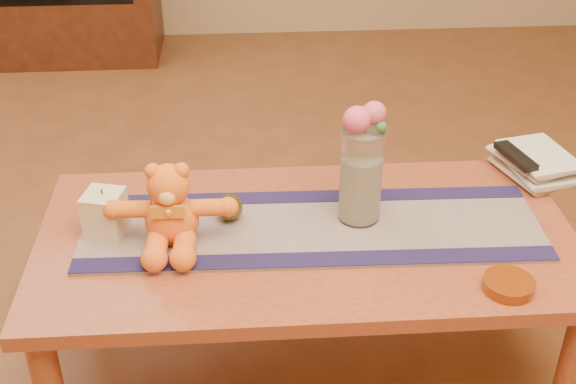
{
  "coord_description": "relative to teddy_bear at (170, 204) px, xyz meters",
  "views": [
    {
      "loc": [
        -0.16,
        -1.6,
        1.58
      ],
      "look_at": [
        -0.05,
        0.0,
        0.58
      ],
      "focal_mm": 47.1,
      "sensor_mm": 36.0,
      "label": 1
    }
  ],
  "objects": [
    {
      "name": "book_top",
      "position": [
        0.96,
        0.24,
        -0.05
      ],
      "size": [
        0.21,
        0.25,
        0.02
      ],
      "primitive_type": "imported",
      "rotation": [
        0.0,
        0.0,
        0.21
      ],
      "color": "#C5B598",
      "rests_on": "book_upper"
    },
    {
      "name": "coffee_table_top",
      "position": [
        0.34,
        0.01,
        -0.13
      ],
      "size": [
        1.4,
        0.7,
        0.04
      ],
      "primitive_type": "cube",
      "color": "maroon",
      "rests_on": "floor"
    },
    {
      "name": "floor",
      "position": [
        0.34,
        0.01,
        -0.56
      ],
      "size": [
        5.5,
        5.5,
        0.0
      ],
      "primitive_type": "plane",
      "color": "brown",
      "rests_on": "ground"
    },
    {
      "name": "rose_left",
      "position": [
        0.47,
        0.06,
        0.19
      ],
      "size": [
        0.07,
        0.07,
        0.07
      ],
      "primitive_type": "sphere",
      "color": "#D64B6F",
      "rests_on": "glass_vase"
    },
    {
      "name": "tv_remote",
      "position": [
        0.96,
        0.23,
        -0.03
      ],
      "size": [
        0.09,
        0.17,
        0.02
      ],
      "primitive_type": "cube",
      "rotation": [
        0.0,
        0.0,
        0.26
      ],
      "color": "black",
      "rests_on": "book_top"
    },
    {
      "name": "rose_right",
      "position": [
        0.51,
        0.07,
        0.2
      ],
      "size": [
        0.06,
        0.06,
        0.06
      ],
      "primitive_type": "sphere",
      "color": "#D64B6F",
      "rests_on": "glass_vase"
    },
    {
      "name": "table_leg_br",
      "position": [
        0.98,
        0.3,
        -0.36
      ],
      "size": [
        0.07,
        0.07,
        0.41
      ],
      "primitive_type": "cylinder",
      "color": "maroon",
      "rests_on": "floor"
    },
    {
      "name": "amber_dish",
      "position": [
        0.79,
        -0.25,
        -0.1
      ],
      "size": [
        0.15,
        0.15,
        0.03
      ],
      "primitive_type": "cylinder",
      "rotation": [
        0.0,
        0.0,
        0.33
      ],
      "color": "#BF5914",
      "rests_on": "coffee_table_top"
    },
    {
      "name": "candle_wick",
      "position": [
        -0.17,
        0.05,
        0.01
      ],
      "size": [
        0.0,
        0.0,
        0.01
      ],
      "primitive_type": "cylinder",
      "rotation": [
        0.0,
        0.0,
        -0.24
      ],
      "color": "black",
      "rests_on": "pillar_candle"
    },
    {
      "name": "runner_border_far",
      "position": [
        0.36,
        0.18,
        -0.1
      ],
      "size": [
        1.2,
        0.09,
        0.0
      ],
      "primitive_type": "cube",
      "rotation": [
        0.0,
        0.0,
        -0.02
      ],
      "color": "#1A153F",
      "rests_on": "persian_runner"
    },
    {
      "name": "blue_flower_back",
      "position": [
        0.5,
        0.1,
        0.18
      ],
      "size": [
        0.04,
        0.04,
        0.04
      ],
      "primitive_type": "sphere",
      "color": "#5061AF",
      "rests_on": "glass_vase"
    },
    {
      "name": "book_upper",
      "position": [
        0.95,
        0.24,
        -0.06
      ],
      "size": [
        0.24,
        0.27,
        0.02
      ],
      "primitive_type": "imported",
      "rotation": [
        0.0,
        0.0,
        0.37
      ],
      "color": "#C5B598",
      "rests_on": "book_lower"
    },
    {
      "name": "blue_flower_side",
      "position": [
        0.46,
        0.09,
        0.17
      ],
      "size": [
        0.04,
        0.04,
        0.04
      ],
      "primitive_type": "sphere",
      "color": "#5061AF",
      "rests_on": "glass_vase"
    },
    {
      "name": "teddy_bear",
      "position": [
        0.0,
        0.0,
        0.0
      ],
      "size": [
        0.32,
        0.26,
        0.21
      ],
      "primitive_type": null,
      "rotation": [
        0.0,
        0.0,
        -0.03
      ],
      "color": "orange",
      "rests_on": "persian_runner"
    },
    {
      "name": "book_lower",
      "position": [
        0.96,
        0.24,
        -0.08
      ],
      "size": [
        0.2,
        0.25,
        0.02
      ],
      "primitive_type": "imported",
      "rotation": [
        0.0,
        0.0,
        0.18
      ],
      "color": "#C5B598",
      "rests_on": "book_bottom"
    },
    {
      "name": "persian_runner",
      "position": [
        0.36,
        0.03,
        -0.11
      ],
      "size": [
        1.21,
        0.38,
        0.01
      ],
      "primitive_type": "cube",
      "rotation": [
        0.0,
        0.0,
        -0.02
      ],
      "color": "#1A2249",
      "rests_on": "coffee_table_top"
    },
    {
      "name": "table_leg_fr",
      "position": [
        0.98,
        -0.28,
        -0.36
      ],
      "size": [
        0.07,
        0.07,
        0.41
      ],
      "primitive_type": "cylinder",
      "color": "maroon",
      "rests_on": "floor"
    },
    {
      "name": "leaf_sprig",
      "position": [
        0.53,
        0.05,
        0.17
      ],
      "size": [
        0.03,
        0.03,
        0.03
      ],
      "primitive_type": "sphere",
      "color": "#33662D",
      "rests_on": "glass_vase"
    },
    {
      "name": "book_bottom",
      "position": [
        0.96,
        0.24,
        -0.1
      ],
      "size": [
        0.23,
        0.26,
        0.02
      ],
      "primitive_type": "imported",
      "rotation": [
        0.0,
        0.0,
        0.32
      ],
      "color": "#C5B598",
      "rests_on": "coffee_table_top"
    },
    {
      "name": "potpourri_fill",
      "position": [
        0.49,
        0.07,
        -0.01
      ],
      "size": [
        0.09,
        0.09,
        0.18
      ],
      "primitive_type": "cylinder",
      "color": "beige",
      "rests_on": "glass_vase"
    },
    {
      "name": "bronze_ball",
      "position": [
        0.14,
        0.08,
        -0.07
      ],
      "size": [
        0.08,
        0.08,
        0.07
      ],
      "primitive_type": "sphere",
      "rotation": [
        0.0,
        0.0,
        0.1
      ],
      "color": "#484318",
      "rests_on": "persian_runner"
    },
    {
      "name": "runner_border_near",
      "position": [
        0.35,
        -0.11,
        -0.1
      ],
      "size": [
        1.2,
        0.09,
        0.0
      ],
      "primitive_type": "cube",
      "rotation": [
        0.0,
        0.0,
        -0.02
      ],
      "color": "#1A153F",
      "rests_on": "persian_runner"
    },
    {
      "name": "pillar_candle",
      "position": [
        -0.17,
        0.05,
        -0.05
      ],
      "size": [
        0.11,
        0.11,
        0.11
      ],
      "primitive_type": "cube",
      "rotation": [
        0.0,
        0.0,
        -0.24
      ],
      "color": "beige",
      "rests_on": "persian_runner"
    },
    {
      "name": "glass_vase",
      "position": [
        0.49,
        0.07,
        0.02
      ],
      "size": [
        0.11,
        0.11,
        0.26
      ],
      "primitive_type": "cylinder",
      "color": "silver",
      "rests_on": "persian_runner"
    },
    {
      "name": "table_leg_bl",
      "position": [
        -0.3,
        0.3,
        -0.36
      ],
      "size": [
        0.07,
        0.07,
        0.41
      ],
      "primitive_type": "cylinder",
      "color": "maroon",
      "rests_on": "floor"
    }
  ]
}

